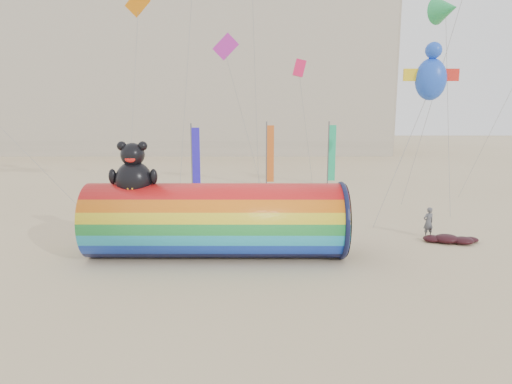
{
  "coord_description": "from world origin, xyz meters",
  "views": [
    {
      "loc": [
        0.55,
        -19.75,
        6.45
      ],
      "look_at": [
        0.5,
        1.5,
        2.4
      ],
      "focal_mm": 32.0,
      "sensor_mm": 36.0,
      "label": 1
    }
  ],
  "objects_px": {
    "hotel_building": "(168,77)",
    "fabric_bundle": "(450,239)",
    "windsock_assembly": "(216,218)",
    "kite_handler": "(428,222)"
  },
  "relations": [
    {
      "from": "windsock_assembly",
      "to": "hotel_building",
      "type": "bearing_deg",
      "value": 103.0
    },
    {
      "from": "hotel_building",
      "to": "fabric_bundle",
      "type": "xyz_separation_m",
      "value": [
        21.79,
        -44.75,
        -10.14
      ]
    },
    {
      "from": "hotel_building",
      "to": "windsock_assembly",
      "type": "height_order",
      "value": "hotel_building"
    },
    {
      "from": "windsock_assembly",
      "to": "fabric_bundle",
      "type": "xyz_separation_m",
      "value": [
        11.0,
        1.96,
        -1.51
      ]
    },
    {
      "from": "kite_handler",
      "to": "fabric_bundle",
      "type": "relative_size",
      "value": 0.58
    },
    {
      "from": "hotel_building",
      "to": "kite_handler",
      "type": "distance_m",
      "value": 49.56
    },
    {
      "from": "windsock_assembly",
      "to": "fabric_bundle",
      "type": "bearing_deg",
      "value": 10.09
    },
    {
      "from": "hotel_building",
      "to": "kite_handler",
      "type": "xyz_separation_m",
      "value": [
        21.02,
        -43.85,
        -9.55
      ]
    },
    {
      "from": "hotel_building",
      "to": "fabric_bundle",
      "type": "bearing_deg",
      "value": -64.04
    },
    {
      "from": "hotel_building",
      "to": "windsock_assembly",
      "type": "distance_m",
      "value": 48.71
    }
  ]
}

